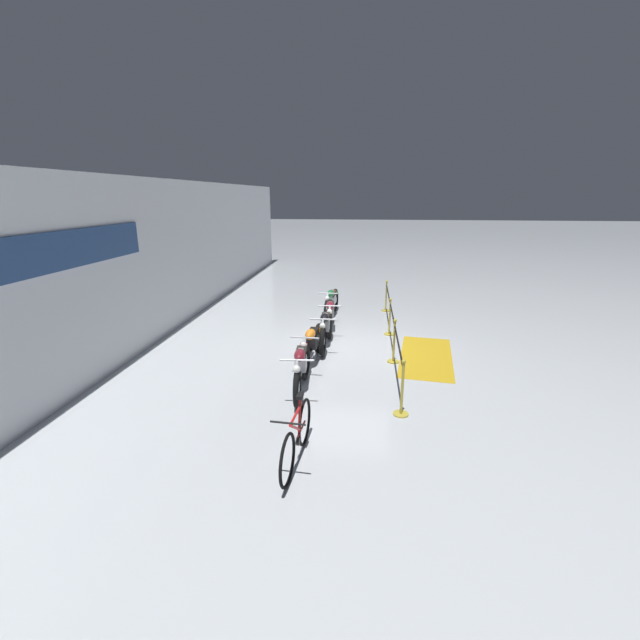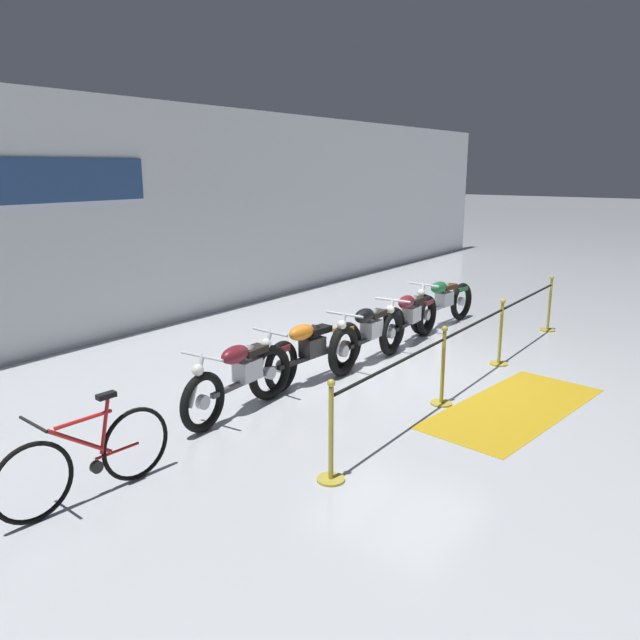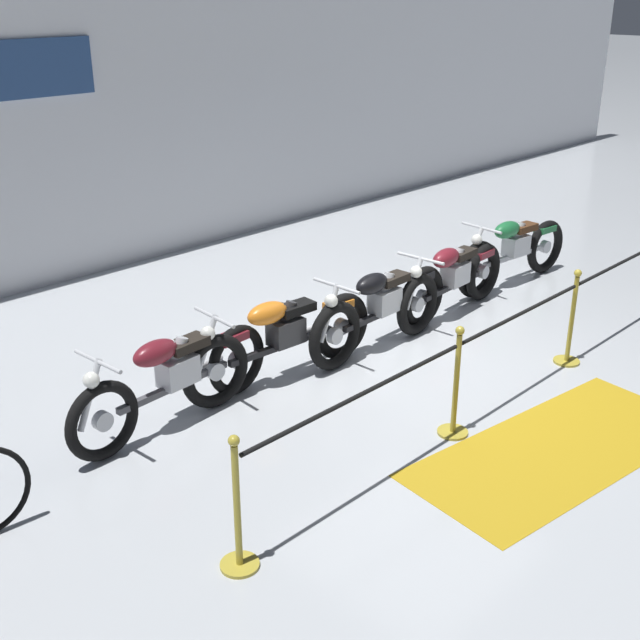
% 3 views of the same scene
% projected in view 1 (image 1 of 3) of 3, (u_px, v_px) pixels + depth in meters
% --- Properties ---
extents(ground_plane, '(120.00, 120.00, 0.00)m').
position_uv_depth(ground_plane, '(345.00, 345.00, 11.13)').
color(ground_plane, '#B2B7BC').
extents(back_wall, '(28.00, 0.29, 4.20)m').
position_uv_depth(back_wall, '(148.00, 262.00, 11.06)').
color(back_wall, white).
rests_on(back_wall, ground).
extents(motorcycle_maroon_0, '(2.28, 0.62, 0.94)m').
position_uv_depth(motorcycle_maroon_0, '(301.00, 367.00, 8.53)').
color(motorcycle_maroon_0, black).
rests_on(motorcycle_maroon_0, ground).
extents(motorcycle_orange_1, '(2.38, 0.62, 0.95)m').
position_uv_depth(motorcycle_orange_1, '(312.00, 345.00, 9.75)').
color(motorcycle_orange_1, black).
rests_on(motorcycle_orange_1, ground).
extents(motorcycle_black_2, '(2.29, 0.62, 0.95)m').
position_uv_depth(motorcycle_black_2, '(325.00, 328.00, 11.01)').
color(motorcycle_black_2, black).
rests_on(motorcycle_black_2, ground).
extents(motorcycle_maroon_3, '(2.22, 0.62, 0.94)m').
position_uv_depth(motorcycle_maroon_3, '(330.00, 315.00, 12.24)').
color(motorcycle_maroon_3, black).
rests_on(motorcycle_maroon_3, ground).
extents(motorcycle_green_4, '(2.23, 0.62, 0.95)m').
position_uv_depth(motorcycle_green_4, '(331.00, 302.00, 13.68)').
color(motorcycle_green_4, black).
rests_on(motorcycle_green_4, ground).
extents(bicycle, '(1.76, 0.48, 0.97)m').
position_uv_depth(bicycle, '(297.00, 438.00, 6.17)').
color(bicycle, black).
rests_on(bicycle, ground).
extents(stanchion_far_left, '(7.24, 0.28, 1.05)m').
position_uv_depth(stanchion_far_left, '(395.00, 337.00, 9.64)').
color(stanchion_far_left, gold).
rests_on(stanchion_far_left, ground).
extents(stanchion_mid_left, '(0.28, 0.28, 1.05)m').
position_uv_depth(stanchion_mid_left, '(394.00, 348.00, 9.93)').
color(stanchion_mid_left, gold).
rests_on(stanchion_mid_left, ground).
extents(stanchion_mid_right, '(0.28, 0.28, 1.05)m').
position_uv_depth(stanchion_mid_right, '(389.00, 322.00, 11.90)').
color(stanchion_mid_right, gold).
rests_on(stanchion_mid_right, ground).
extents(stanchion_far_right, '(0.28, 0.28, 1.05)m').
position_uv_depth(stanchion_far_right, '(386.00, 301.00, 14.35)').
color(stanchion_far_right, gold).
rests_on(stanchion_far_right, ground).
extents(floor_banner, '(3.05, 1.59, 0.01)m').
position_uv_depth(floor_banner, '(426.00, 357.00, 10.35)').
color(floor_banner, '#B78E19').
rests_on(floor_banner, ground).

